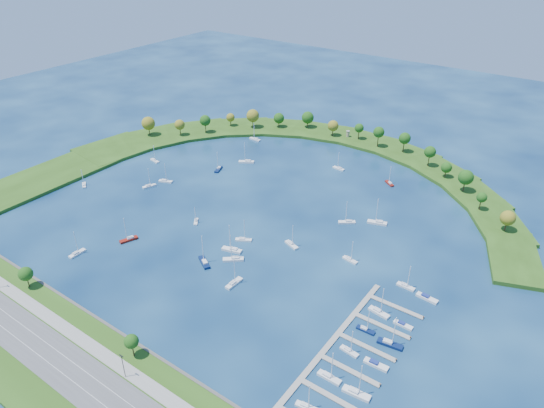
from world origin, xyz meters
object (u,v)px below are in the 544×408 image
Objects in this scene: dock_system at (347,353)px; moored_boat_15 at (77,253)px; moored_boat_4 at (129,239)px; moored_boat_7 at (377,222)px; docked_boat_4 at (349,351)px; moored_boat_13 at (350,259)px; moored_boat_18 at (243,239)px; docked_boat_8 at (379,312)px; harbor_tower at (348,134)px; docked_boat_7 at (390,343)px; moored_boat_16 at (204,262)px; moored_boat_12 at (165,181)px; moored_boat_20 at (233,259)px; docked_boat_11 at (427,298)px; moored_boat_5 at (234,283)px; moored_boat_1 at (84,185)px; moored_boat_14 at (390,183)px; moored_boat_10 at (347,222)px; moored_boat_17 at (196,221)px; moored_boat_8 at (232,249)px; docked_boat_0 at (307,406)px; docked_boat_5 at (376,364)px; moored_boat_11 at (219,169)px; moored_boat_9 at (292,244)px; moored_boat_6 at (149,186)px; moored_boat_3 at (155,160)px; docked_boat_3 at (356,393)px; moored_boat_2 at (246,161)px; docked_boat_10 at (406,286)px; docked_boat_9 at (403,325)px.

dock_system is 6.79× the size of moored_boat_15.
moored_boat_7 is (91.39, 83.83, 0.05)m from moored_boat_4.
moored_boat_13 is at bearing 124.47° from docked_boat_4.
moored_boat_18 is 75.73m from docked_boat_8.
harbor_tower is 0.32× the size of docked_boat_7.
docked_boat_8 is (-0.03, 24.87, 0.06)m from docked_boat_4.
moored_boat_7 is at bearing -91.98° from moored_boat_16.
moored_boat_12 is 0.86× the size of moored_boat_20.
moored_boat_5 is at bearing -145.72° from docked_boat_11.
moored_boat_14 is (143.94, 105.32, 0.02)m from moored_boat_1.
moored_boat_16 reaches higher than moored_boat_14.
moored_boat_12 is at bearing -25.52° from moored_boat_10.
docked_boat_7 is (85.69, -22.10, 0.07)m from moored_boat_18.
moored_boat_17 is at bearing -1.91° from moored_boat_10.
moored_boat_7 is at bearing -141.08° from moored_boat_8.
docked_boat_0 is at bearing -161.27° from moored_boat_1.
moored_boat_16 is 35.97m from moored_boat_17.
moored_boat_18 reaches higher than docked_boat_0.
docked_boat_5 is (79.41, -18.71, -0.31)m from moored_boat_20.
moored_boat_18 is (60.59, -51.81, -0.03)m from moored_boat_11.
moored_boat_12 is at bearing -178.41° from docked_boat_11.
docked_boat_8 reaches higher than moored_boat_13.
moored_boat_9 is at bearing -150.52° from moored_boat_8.
moored_boat_3 is at bearing 64.36° from moored_boat_6.
docked_boat_3 reaches higher than moored_boat_5.
moored_boat_11 is 177.61m from docked_boat_0.
moored_boat_1 is 0.93× the size of moored_boat_14.
moored_boat_10 is at bearing 137.04° from docked_boat_8.
docked_boat_3 reaches higher than moored_boat_18.
docked_boat_4 is (25.60, -49.27, -0.01)m from moored_boat_13.
moored_boat_16 is at bearing 171.84° from docked_boat_5.
moored_boat_9 reaches higher than moored_boat_6.
moored_boat_2 is at bearing 134.18° from docked_boat_3.
docked_boat_10 is at bearing 95.58° from docked_boat_7.
moored_boat_12 reaches higher than moored_boat_17.
moored_boat_4 is at bearing -164.37° from moored_boat_1.
moored_boat_16 reaches higher than docked_boat_5.
moored_boat_4 is at bearing -168.87° from docked_boat_9.
docked_boat_0 is (150.82, -84.08, -0.03)m from moored_boat_12.
docked_boat_11 is (1.90, 44.25, 0.01)m from docked_boat_5.
harbor_tower is at bearing 125.18° from docked_boat_4.
docked_boat_0 is 53.70m from docked_boat_8.
harbor_tower is 0.50× the size of docked_boat_5.
moored_boat_6 is at bearing -160.70° from moored_boat_9.
docked_boat_0 reaches higher than harbor_tower.
moored_boat_6 is at bearing -169.57° from moored_boat_13.
moored_boat_14 is at bearing 120.11° from docked_boat_8.
harbor_tower is at bearing 43.05° from moored_boat_12.
moored_boat_16 is at bearing -21.72° from moored_boat_3.
moored_boat_11 is at bearing -94.57° from moored_boat_1.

